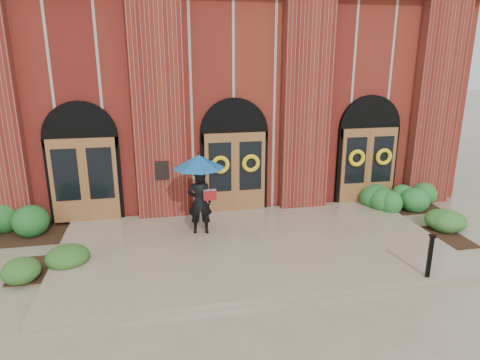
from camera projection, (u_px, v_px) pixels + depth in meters
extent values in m
plane|color=gray|center=(254.00, 251.00, 11.21)|extent=(90.00, 90.00, 0.00)
cube|color=gray|center=(253.00, 246.00, 11.33)|extent=(10.00, 5.30, 0.15)
cube|color=maroon|center=(209.00, 89.00, 18.59)|extent=(16.00, 12.00, 7.00)
cube|color=black|center=(162.00, 170.00, 12.65)|extent=(0.40, 0.05, 0.55)
cube|color=maroon|center=(158.00, 106.00, 12.36)|extent=(1.50, 0.45, 7.00)
cube|color=maroon|center=(306.00, 103.00, 13.21)|extent=(1.50, 0.45, 7.00)
cube|color=maroon|center=(436.00, 100.00, 14.05)|extent=(1.50, 0.45, 7.00)
cube|color=brown|center=(84.00, 180.00, 12.52)|extent=(1.90, 0.10, 2.50)
cylinder|color=black|center=(81.00, 137.00, 12.30)|extent=(2.10, 0.22, 2.10)
cube|color=brown|center=(235.00, 172.00, 13.36)|extent=(1.90, 0.10, 2.50)
cylinder|color=black|center=(234.00, 132.00, 13.14)|extent=(2.10, 0.22, 2.10)
cube|color=brown|center=(368.00, 165.00, 14.21)|extent=(1.90, 0.10, 2.50)
cylinder|color=black|center=(369.00, 127.00, 13.99)|extent=(2.10, 0.22, 2.10)
torus|color=yellow|center=(220.00, 165.00, 13.08)|extent=(0.57, 0.13, 0.57)
torus|color=yellow|center=(251.00, 163.00, 13.26)|extent=(0.57, 0.13, 0.57)
torus|color=yellow|center=(357.00, 158.00, 13.92)|extent=(0.57, 0.13, 0.57)
torus|color=yellow|center=(384.00, 157.00, 14.10)|extent=(0.57, 0.13, 0.57)
imported|color=black|center=(200.00, 202.00, 11.73)|extent=(0.71, 0.51, 1.81)
cone|color=#114F89|center=(199.00, 162.00, 11.40)|extent=(1.55, 1.55, 0.36)
cylinder|color=black|center=(201.00, 179.00, 11.50)|extent=(0.02, 0.02, 0.60)
cube|color=#ACAEB1|center=(210.00, 195.00, 11.57)|extent=(0.35, 0.21, 0.27)
cube|color=maroon|center=(210.00, 196.00, 11.48)|extent=(0.34, 0.06, 0.27)
cube|color=black|center=(430.00, 257.00, 9.47)|extent=(0.11, 0.11, 0.97)
cube|color=black|center=(433.00, 236.00, 9.32)|extent=(0.18, 0.18, 0.04)
ellipsoid|color=#226026|center=(392.00, 198.00, 14.15)|extent=(2.86, 1.14, 0.73)
ellipsoid|color=#28511C|center=(46.00, 260.00, 10.18)|extent=(1.41, 1.21, 0.50)
ellipsoid|color=#2C5E22|center=(435.00, 229.00, 11.86)|extent=(1.57, 1.34, 0.55)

